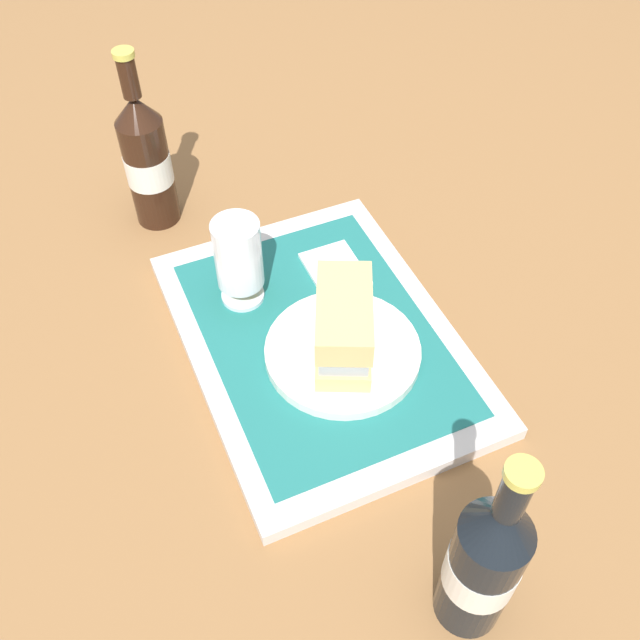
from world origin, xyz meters
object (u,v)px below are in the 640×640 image
second_bottle (487,561)px  beer_bottle (147,159)px  sandwich (344,323)px  beer_glass (239,260)px  plate (343,352)px

second_bottle → beer_bottle: bearing=10.3°
second_bottle → sandwich: bearing=-2.0°
beer_glass → second_bottle: size_ratio=0.47×
sandwich → second_bottle: size_ratio=0.54×
plate → sandwich: sandwich is taller
plate → second_bottle: 0.32m
beer_glass → sandwich: bearing=-149.9°
sandwich → beer_glass: bearing=55.1°
beer_bottle → second_bottle: (-0.68, -0.12, 0.00)m
beer_bottle → second_bottle: same height
second_bottle → plate: bearing=-1.7°
beer_bottle → second_bottle: 0.69m
plate → second_bottle: size_ratio=0.71×
sandwich → beer_bottle: beer_bottle is taller
beer_glass → beer_bottle: bearing=13.8°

